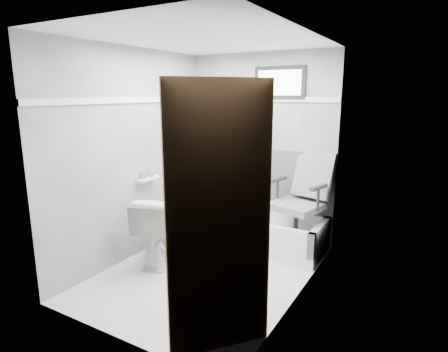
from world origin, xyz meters
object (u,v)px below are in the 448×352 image
Objects in this scene: door at (230,244)px; soap_bottle_a at (143,174)px; bathtub at (263,231)px; soap_bottle_b at (151,173)px; toilet at (161,229)px; office_chair at (297,199)px.

soap_bottle_a is at bearing 144.64° from door.
door is at bearing -71.25° from bathtub.
soap_bottle_b is (0.00, 0.14, -0.01)m from soap_bottle_a.
door is 20.85× the size of soap_bottle_b.
door is at bearing -35.36° from soap_bottle_a.
soap_bottle_a reaches higher than toilet.
door is 17.98× the size of soap_bottle_a.
toilet reaches higher than bathtub.
soap_bottle_b is at bearing -148.83° from bathtub.
bathtub is 1.28m from toilet.
soap_bottle_b is (-1.92, 1.50, -0.04)m from door.
bathtub is 2.46m from door.
office_chair is 2.29m from door.
soap_bottle_a reaches higher than soap_bottle_b.
soap_bottle_b is at bearing -140.66° from office_chair.
bathtub is 1.36× the size of office_chair.
soap_bottle_b is at bearing 90.00° from soap_bottle_a.
office_chair reaches higher than bathtub.
toilet is 8.22× the size of soap_bottle_b.
toilet is (-0.85, -0.95, 0.18)m from bathtub.
toilet is at bearing 141.69° from door.
soap_bottle_a reaches higher than bathtub.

